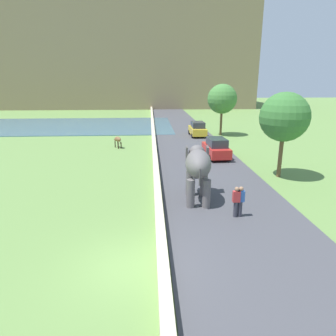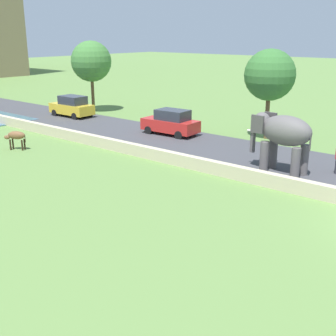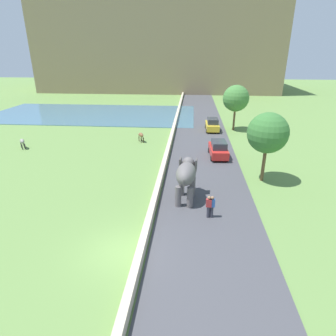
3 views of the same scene
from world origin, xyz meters
name	(u,v)px [view 1 (image 1 of 3)]	position (x,y,z in m)	size (l,w,h in m)	color
ground_plane	(130,267)	(0.00, 0.00, 0.00)	(220.00, 220.00, 0.00)	#608442
road_surface	(192,148)	(5.00, 20.00, 0.03)	(7.00, 120.00, 0.06)	#424247
barrier_wall	(154,150)	(1.20, 18.00, 0.34)	(0.40, 110.00, 0.67)	beige
lake	(51,126)	(-14.00, 36.76, 0.04)	(36.00, 18.00, 0.08)	#426B84
hill_distant	(123,59)	(-6.00, 76.18, 12.09)	(64.00, 28.00, 24.17)	#897556
elephant	(198,166)	(3.45, 6.26, 2.04)	(1.64, 3.53, 2.99)	#605B5B
person_beside_elephant	(240,201)	(5.22, 3.90, 0.87)	(0.36, 0.22, 1.63)	#33333D
person_trailing	(236,201)	(5.01, 3.88, 0.87)	(0.36, 0.22, 1.63)	#33333D
car_red	(216,148)	(6.58, 15.92, 0.90)	(1.95, 4.08, 1.80)	red
car_yellow	(197,129)	(6.58, 26.69, 0.90)	(1.85, 4.03, 1.80)	gold
cow_brown	(118,140)	(-2.46, 20.72, 0.84)	(0.98, 1.37, 1.15)	brown
tree_near	(284,117)	(9.90, 10.34, 4.21)	(3.33, 3.33, 5.89)	brown
tree_mid	(222,99)	(9.62, 27.47, 4.42)	(3.56, 3.56, 6.21)	brown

